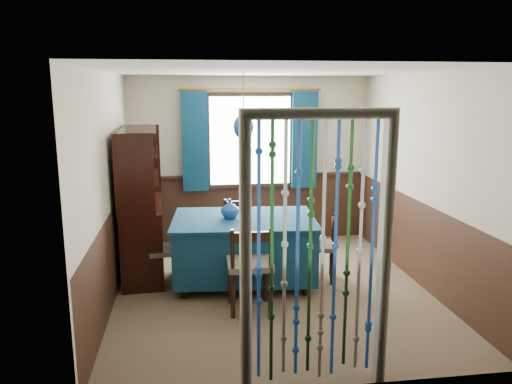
{
  "coord_description": "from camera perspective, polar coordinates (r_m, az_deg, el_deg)",
  "views": [
    {
      "loc": [
        -0.95,
        -5.43,
        2.31
      ],
      "look_at": [
        -0.15,
        0.28,
        1.12
      ],
      "focal_mm": 35.0,
      "sensor_mm": 36.0,
      "label": 1
    }
  ],
  "objects": [
    {
      "name": "wainscot_front",
      "position": [
        4.01,
        6.86,
        -15.24
      ],
      "size": [
        3.6,
        0.0,
        3.6
      ],
      "primitive_type": "plane",
      "rotation": [
        -1.57,
        0.0,
        0.0
      ],
      "color": "#351F14",
      "rests_on": "ground"
    },
    {
      "name": "chair_near",
      "position": [
        5.26,
        -0.68,
        -8.41
      ],
      "size": [
        0.48,
        0.46,
        0.95
      ],
      "rotation": [
        0.0,
        0.0,
        -0.02
      ],
      "color": "black",
      "rests_on": "floor"
    },
    {
      "name": "vase_sideboard",
      "position": [
        6.65,
        -12.39,
        0.14
      ],
      "size": [
        0.21,
        0.21,
        0.18
      ],
      "primitive_type": "imported",
      "rotation": [
        0.0,
        0.0,
        0.28
      ],
      "color": "beige",
      "rests_on": "sideboard"
    },
    {
      "name": "window",
      "position": [
        7.48,
        -0.68,
        5.88
      ],
      "size": [
        1.32,
        0.12,
        1.42
      ],
      "primitive_type": "cube",
      "color": "black",
      "rests_on": "wall_back"
    },
    {
      "name": "bowl_shelf",
      "position": [
        6.02,
        -12.9,
        1.55
      ],
      "size": [
        0.24,
        0.24,
        0.05
      ],
      "primitive_type": "imported",
      "rotation": [
        0.0,
        0.0,
        0.21
      ],
      "color": "beige",
      "rests_on": "sideboard"
    },
    {
      "name": "chair_left",
      "position": [
        6.03,
        -10.56,
        -6.56
      ],
      "size": [
        0.43,
        0.44,
        0.83
      ],
      "rotation": [
        0.0,
        0.0,
        -1.48
      ],
      "color": "black",
      "rests_on": "floor"
    },
    {
      "name": "wall_left",
      "position": [
        5.6,
        -16.57,
        0.29
      ],
      "size": [
        0.0,
        4.0,
        4.0
      ],
      "primitive_type": "plane",
      "rotation": [
        1.57,
        0.0,
        1.57
      ],
      "color": "beige",
      "rests_on": "ground"
    },
    {
      "name": "floor",
      "position": [
        5.98,
        1.81,
        -11.02
      ],
      "size": [
        4.0,
        4.0,
        0.0
      ],
      "primitive_type": "plane",
      "color": "brown",
      "rests_on": "ground"
    },
    {
      "name": "wainscot_back",
      "position": [
        7.7,
        -0.69,
        -1.89
      ],
      "size": [
        3.6,
        0.0,
        3.6
      ],
      "primitive_type": "plane",
      "rotation": [
        1.57,
        0.0,
        0.0
      ],
      "color": "#351F14",
      "rests_on": "ground"
    },
    {
      "name": "chair_far",
      "position": [
        6.73,
        -1.89,
        -4.33
      ],
      "size": [
        0.44,
        0.42,
        0.85
      ],
      "rotation": [
        0.0,
        0.0,
        3.2
      ],
      "color": "black",
      "rests_on": "floor"
    },
    {
      "name": "wall_front",
      "position": [
        3.72,
        7.2,
        -4.98
      ],
      "size": [
        3.6,
        0.0,
        3.6
      ],
      "primitive_type": "plane",
      "rotation": [
        -1.57,
        0.0,
        0.0
      ],
      "color": "beige",
      "rests_on": "ground"
    },
    {
      "name": "wall_back",
      "position": [
        7.57,
        -0.72,
        3.66
      ],
      "size": [
        3.6,
        0.0,
        3.6
      ],
      "primitive_type": "plane",
      "rotation": [
        1.57,
        0.0,
        0.0
      ],
      "color": "beige",
      "rests_on": "ground"
    },
    {
      "name": "wall_right",
      "position": [
        6.18,
        18.55,
        1.22
      ],
      "size": [
        0.0,
        4.0,
        4.0
      ],
      "primitive_type": "plane",
      "rotation": [
        1.57,
        0.0,
        -1.57
      ],
      "color": "beige",
      "rests_on": "ground"
    },
    {
      "name": "sideboard",
      "position": [
        6.46,
        -12.96,
        -3.67
      ],
      "size": [
        0.57,
        1.43,
        1.84
      ],
      "rotation": [
        0.0,
        0.0,
        0.06
      ],
      "color": "black",
      "rests_on": "floor"
    },
    {
      "name": "wainscot_right",
      "position": [
        6.35,
        17.99,
        -5.45
      ],
      "size": [
        0.0,
        4.0,
        4.0
      ],
      "primitive_type": "plane",
      "rotation": [
        1.57,
        0.0,
        -1.57
      ],
      "color": "#351F14",
      "rests_on": "ground"
    },
    {
      "name": "ceiling",
      "position": [
        5.52,
        1.98,
        13.66
      ],
      "size": [
        4.0,
        4.0,
        0.0
      ],
      "primitive_type": "plane",
      "rotation": [
        3.14,
        0.0,
        0.0
      ],
      "color": "silver",
      "rests_on": "ground"
    },
    {
      "name": "vase_table",
      "position": [
        5.91,
        -3.01,
        -1.99
      ],
      "size": [
        0.23,
        0.23,
        0.21
      ],
      "primitive_type": "imported",
      "rotation": [
        0.0,
        0.0,
        -0.15
      ],
      "color": "navy",
      "rests_on": "dining_table"
    },
    {
      "name": "pendant_lamp",
      "position": [
        5.74,
        -1.44,
        7.49
      ],
      "size": [
        0.23,
        0.23,
        0.76
      ],
      "color": "olive",
      "rests_on": "ceiling"
    },
    {
      "name": "dining_table",
      "position": [
        6.02,
        -1.37,
        -6.16
      ],
      "size": [
        1.77,
        1.29,
        0.81
      ],
      "rotation": [
        0.0,
        0.0,
        -0.08
      ],
      "color": "#0F344F",
      "rests_on": "floor"
    },
    {
      "name": "wainscot_left",
      "position": [
        5.79,
        -15.99,
        -7.0
      ],
      "size": [
        0.0,
        4.0,
        4.0
      ],
      "primitive_type": "plane",
      "rotation": [
        1.57,
        0.0,
        1.57
      ],
      "color": "#351F14",
      "rests_on": "ground"
    },
    {
      "name": "chair_right",
      "position": [
        6.17,
        7.54,
        -6.14
      ],
      "size": [
        0.47,
        0.48,
        0.8
      ],
      "rotation": [
        0.0,
        0.0,
        1.32
      ],
      "color": "black",
      "rests_on": "floor"
    },
    {
      "name": "doorway",
      "position": [
        3.84,
        6.89,
        -7.59
      ],
      "size": [
        1.16,
        0.12,
        2.18
      ],
      "primitive_type": null,
      "color": "silver",
      "rests_on": "ground"
    }
  ]
}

